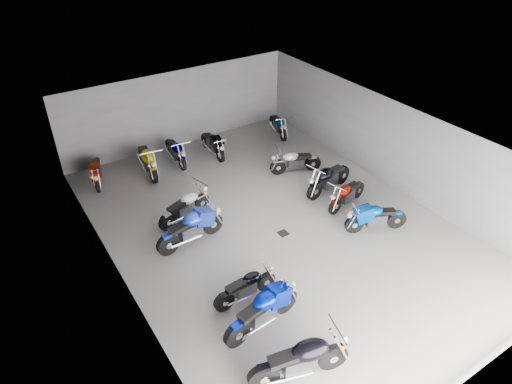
{
  "coord_description": "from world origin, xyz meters",
  "views": [
    {
      "loc": [
        -6.96,
        -9.62,
        9.16
      ],
      "look_at": [
        -0.24,
        0.72,
        1.0
      ],
      "focal_mm": 32.0,
      "sensor_mm": 36.0,
      "label": 1
    }
  ],
  "objects_px": {
    "motorcycle_back_b": "(147,160)",
    "motorcycle_back_d": "(213,144)",
    "motorcycle_left_e": "(191,228)",
    "motorcycle_right_c": "(375,218)",
    "motorcycle_back_a": "(97,171)",
    "motorcycle_left_c": "(246,286)",
    "motorcycle_right_e": "(329,178)",
    "drain_grate": "(283,233)",
    "motorcycle_right_f": "(295,161)",
    "motorcycle_back_f": "(278,125)",
    "motorcycle_right_d": "(347,194)",
    "motorcycle_left_a": "(301,360)",
    "motorcycle_left_f": "(185,207)",
    "motorcycle_left_b": "(263,311)",
    "motorcycle_back_c": "(176,151)"
  },
  "relations": [
    {
      "from": "motorcycle_left_a",
      "to": "motorcycle_back_d",
      "type": "height_order",
      "value": "motorcycle_left_a"
    },
    {
      "from": "drain_grate",
      "to": "motorcycle_right_f",
      "type": "relative_size",
      "value": 0.16
    },
    {
      "from": "motorcycle_right_c",
      "to": "motorcycle_back_a",
      "type": "bearing_deg",
      "value": 63.04
    },
    {
      "from": "motorcycle_left_c",
      "to": "motorcycle_right_e",
      "type": "distance_m",
      "value": 5.99
    },
    {
      "from": "motorcycle_left_b",
      "to": "motorcycle_right_f",
      "type": "bearing_deg",
      "value": 129.32
    },
    {
      "from": "motorcycle_back_d",
      "to": "motorcycle_right_d",
      "type": "bearing_deg",
      "value": 113.34
    },
    {
      "from": "motorcycle_right_e",
      "to": "motorcycle_back_d",
      "type": "bearing_deg",
      "value": 13.97
    },
    {
      "from": "motorcycle_left_e",
      "to": "drain_grate",
      "type": "bearing_deg",
      "value": 59.54
    },
    {
      "from": "motorcycle_right_e",
      "to": "motorcycle_right_f",
      "type": "relative_size",
      "value": 1.15
    },
    {
      "from": "motorcycle_back_a",
      "to": "motorcycle_back_c",
      "type": "xyz_separation_m",
      "value": [
        3.1,
        -0.19,
        0.02
      ]
    },
    {
      "from": "motorcycle_right_c",
      "to": "motorcycle_back_f",
      "type": "relative_size",
      "value": 1.03
    },
    {
      "from": "motorcycle_right_c",
      "to": "motorcycle_right_d",
      "type": "distance_m",
      "value": 1.54
    },
    {
      "from": "motorcycle_left_e",
      "to": "motorcycle_back_a",
      "type": "relative_size",
      "value": 1.19
    },
    {
      "from": "motorcycle_back_d",
      "to": "motorcycle_back_f",
      "type": "height_order",
      "value": "motorcycle_back_d"
    },
    {
      "from": "motorcycle_left_c",
      "to": "motorcycle_back_c",
      "type": "xyz_separation_m",
      "value": [
        1.56,
        7.81,
        0.05
      ]
    },
    {
      "from": "motorcycle_right_e",
      "to": "motorcycle_back_a",
      "type": "xyz_separation_m",
      "value": [
        -6.81,
        5.15,
        -0.06
      ]
    },
    {
      "from": "motorcycle_right_e",
      "to": "motorcycle_back_d",
      "type": "xyz_separation_m",
      "value": [
        -2.16,
        4.71,
        -0.05
      ]
    },
    {
      "from": "drain_grate",
      "to": "motorcycle_left_b",
      "type": "bearing_deg",
      "value": -133.6
    },
    {
      "from": "motorcycle_back_a",
      "to": "motorcycle_right_c",
      "type": "bearing_deg",
      "value": 147.24
    },
    {
      "from": "motorcycle_back_f",
      "to": "motorcycle_left_c",
      "type": "bearing_deg",
      "value": 65.11
    },
    {
      "from": "motorcycle_left_c",
      "to": "motorcycle_right_e",
      "type": "bearing_deg",
      "value": 117.57
    },
    {
      "from": "motorcycle_right_f",
      "to": "motorcycle_right_c",
      "type": "bearing_deg",
      "value": -160.88
    },
    {
      "from": "motorcycle_right_d",
      "to": "motorcycle_right_f",
      "type": "bearing_deg",
      "value": -10.3
    },
    {
      "from": "motorcycle_back_b",
      "to": "motorcycle_back_d",
      "type": "relative_size",
      "value": 1.15
    },
    {
      "from": "motorcycle_left_b",
      "to": "motorcycle_back_d",
      "type": "relative_size",
      "value": 1.13
    },
    {
      "from": "motorcycle_left_e",
      "to": "motorcycle_right_d",
      "type": "relative_size",
      "value": 1.2
    },
    {
      "from": "motorcycle_left_c",
      "to": "motorcycle_left_f",
      "type": "bearing_deg",
      "value": 176.3
    },
    {
      "from": "motorcycle_left_e",
      "to": "motorcycle_back_d",
      "type": "relative_size",
      "value": 1.13
    },
    {
      "from": "motorcycle_right_f",
      "to": "motorcycle_left_a",
      "type": "bearing_deg",
      "value": 163.41
    },
    {
      "from": "motorcycle_left_b",
      "to": "motorcycle_back_c",
      "type": "xyz_separation_m",
      "value": [
        1.7,
        8.82,
        -0.05
      ]
    },
    {
      "from": "motorcycle_left_a",
      "to": "motorcycle_back_d",
      "type": "xyz_separation_m",
      "value": [
        3.36,
        10.21,
        -0.08
      ]
    },
    {
      "from": "motorcycle_left_a",
      "to": "motorcycle_left_e",
      "type": "bearing_deg",
      "value": -165.84
    },
    {
      "from": "motorcycle_back_f",
      "to": "drain_grate",
      "type": "bearing_deg",
      "value": 71.35
    },
    {
      "from": "motorcycle_back_b",
      "to": "motorcycle_back_f",
      "type": "xyz_separation_m",
      "value": [
        6.13,
        -0.03,
        -0.1
      ]
    },
    {
      "from": "drain_grate",
      "to": "motorcycle_right_f",
      "type": "xyz_separation_m",
      "value": [
        2.6,
        2.85,
        0.48
      ]
    },
    {
      "from": "motorcycle_left_c",
      "to": "motorcycle_back_d",
      "type": "distance_m",
      "value": 8.18
    },
    {
      "from": "motorcycle_left_b",
      "to": "motorcycle_back_b",
      "type": "distance_m",
      "value": 8.66
    },
    {
      "from": "motorcycle_back_c",
      "to": "motorcycle_back_f",
      "type": "relative_size",
      "value": 1.1
    },
    {
      "from": "motorcycle_back_c",
      "to": "motorcycle_left_c",
      "type": "bearing_deg",
      "value": 82.92
    },
    {
      "from": "motorcycle_left_c",
      "to": "motorcycle_left_e",
      "type": "distance_m",
      "value": 2.92
    },
    {
      "from": "drain_grate",
      "to": "motorcycle_right_e",
      "type": "xyz_separation_m",
      "value": [
        2.8,
        1.13,
        0.54
      ]
    },
    {
      "from": "motorcycle_left_f",
      "to": "motorcycle_back_d",
      "type": "xyz_separation_m",
      "value": [
        2.91,
        3.46,
        -0.01
      ]
    },
    {
      "from": "motorcycle_left_f",
      "to": "motorcycle_left_b",
      "type": "bearing_deg",
      "value": -18.73
    },
    {
      "from": "drain_grate",
      "to": "motorcycle_back_b",
      "type": "height_order",
      "value": "motorcycle_back_b"
    },
    {
      "from": "motorcycle_right_c",
      "to": "motorcycle_right_d",
      "type": "bearing_deg",
      "value": 15.71
    },
    {
      "from": "motorcycle_left_e",
      "to": "motorcycle_right_f",
      "type": "height_order",
      "value": "motorcycle_left_e"
    },
    {
      "from": "motorcycle_right_f",
      "to": "motorcycle_back_c",
      "type": "xyz_separation_m",
      "value": [
        -3.51,
        3.23,
        0.02
      ]
    },
    {
      "from": "motorcycle_left_a",
      "to": "motorcycle_back_b",
      "type": "bearing_deg",
      "value": -168.09
    },
    {
      "from": "motorcycle_back_f",
      "to": "motorcycle_right_c",
      "type": "bearing_deg",
      "value": 94.42
    },
    {
      "from": "motorcycle_right_d",
      "to": "motorcycle_back_b",
      "type": "distance_m",
      "value": 7.61
    }
  ]
}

